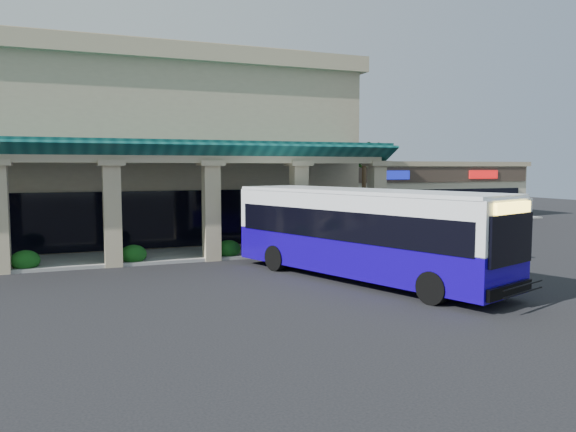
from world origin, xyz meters
name	(u,v)px	position (x,y,z in m)	size (l,w,h in m)	color
ground	(314,275)	(0.00, 0.00, 0.00)	(110.00, 110.00, 0.00)	black
main_building	(88,147)	(-8.00, 16.00, 5.67)	(30.80, 14.80, 11.35)	tan
arcade	(98,201)	(-8.00, 6.80, 2.85)	(30.00, 6.20, 5.70)	#0A3D3C
strip_mall	(384,189)	(18.00, 24.00, 2.45)	(22.50, 12.50, 4.90)	beige
palm_0	(364,185)	(8.50, 11.00, 3.30)	(2.40, 2.40, 6.60)	#143A0F
palm_1	(355,189)	(9.50, 14.00, 2.90)	(2.40, 2.40, 5.80)	#143A0F
broadleaf_tree	(301,193)	(7.50, 19.00, 2.41)	(2.60, 2.60, 4.81)	#104A11
transit_bus	(362,235)	(1.36, -1.55, 1.78)	(2.97, 12.75, 3.56)	#1300A0
pedestrian	(497,241)	(9.22, -0.27, 1.01)	(0.73, 0.48, 2.01)	#464E66
car_silver	(391,217)	(12.17, 13.50, 0.86)	(2.04, 5.07, 1.73)	#A1A2B0
car_white	(400,218)	(12.81, 13.37, 0.82)	(1.73, 4.98, 1.64)	#0C0E5A
car_red	(440,219)	(16.25, 13.40, 0.64)	(1.80, 4.42, 1.28)	#8B1D02
car_gray	(468,215)	(18.90, 13.51, 0.78)	(2.59, 5.62, 1.56)	#454850
car_extra	(497,215)	(21.94, 13.81, 0.66)	(2.20, 4.77, 1.33)	white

